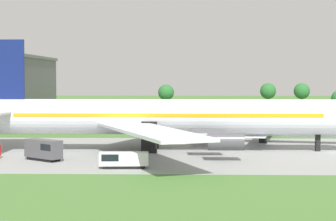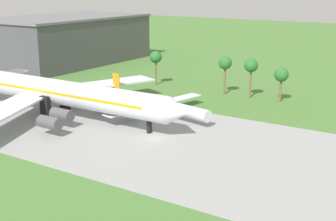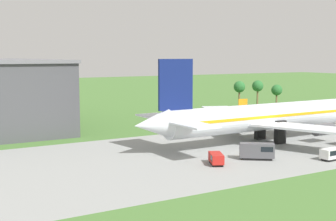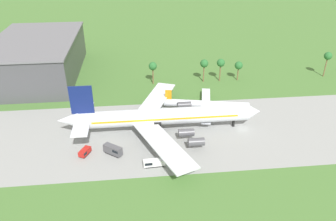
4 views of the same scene
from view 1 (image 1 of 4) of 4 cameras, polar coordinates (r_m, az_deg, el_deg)
The scene contains 4 objects.
jet_airliner at distance 97.32m, azimuth -0.77°, elevation -0.63°, with size 68.44×59.67×17.83m.
regional_aircraft at distance 111.03m, azimuth 8.83°, elevation -1.68°, with size 31.83×28.81×7.71m.
baggage_tug at distance 78.96m, azimuth -4.33°, elevation -4.61°, with size 6.41×2.34×2.08m.
catering_van at distance 87.68m, azimuth -11.54°, elevation -3.60°, with size 6.05×5.30×2.97m.
Camera 1 is at (-24.01, -94.98, 11.73)m, focal length 65.00 mm.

